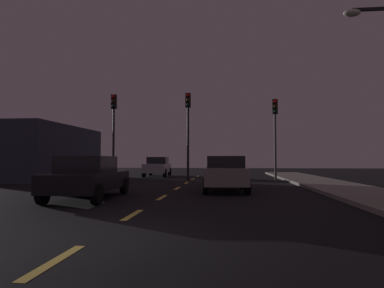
# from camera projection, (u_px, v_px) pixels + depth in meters

# --- Properties ---
(ground_plane) EXTENTS (80.00, 80.00, 0.00)m
(ground_plane) POSITION_uv_depth(u_px,v_px,m) (165.00, 196.00, 12.67)
(ground_plane) COLOR black
(sidewalk_curb_right) EXTENTS (3.00, 40.00, 0.15)m
(sidewalk_curb_right) POSITION_uv_depth(u_px,v_px,m) (373.00, 196.00, 11.92)
(sidewalk_curb_right) COLOR gray
(sidewalk_curb_right) RESTS_ON ground_plane
(lane_stripe_nearest) EXTENTS (0.16, 1.60, 0.01)m
(lane_stripe_nearest) POSITION_uv_depth(u_px,v_px,m) (55.00, 261.00, 4.52)
(lane_stripe_nearest) COLOR #EACC4C
(lane_stripe_nearest) RESTS_ON ground_plane
(lane_stripe_second) EXTENTS (0.16, 1.60, 0.01)m
(lane_stripe_second) POSITION_uv_depth(u_px,v_px,m) (133.00, 215.00, 8.30)
(lane_stripe_second) COLOR #EACC4C
(lane_stripe_second) RESTS_ON ground_plane
(lane_stripe_third) EXTENTS (0.16, 1.60, 0.01)m
(lane_stripe_third) POSITION_uv_depth(u_px,v_px,m) (162.00, 197.00, 12.07)
(lane_stripe_third) COLOR #EACC4C
(lane_stripe_third) RESTS_ON ground_plane
(lane_stripe_fourth) EXTENTS (0.16, 1.60, 0.01)m
(lane_stripe_fourth) POSITION_uv_depth(u_px,v_px,m) (177.00, 188.00, 15.85)
(lane_stripe_fourth) COLOR #EACC4C
(lane_stripe_fourth) RESTS_ON ground_plane
(lane_stripe_fifth) EXTENTS (0.16, 1.60, 0.01)m
(lane_stripe_fifth) POSITION_uv_depth(u_px,v_px,m) (187.00, 183.00, 19.63)
(lane_stripe_fifth) COLOR #EACC4C
(lane_stripe_fifth) RESTS_ON ground_plane
(lane_stripe_sixth) EXTENTS (0.16, 1.60, 0.01)m
(lane_stripe_sixth) POSITION_uv_depth(u_px,v_px,m) (193.00, 179.00, 23.40)
(lane_stripe_sixth) COLOR #EACC4C
(lane_stripe_sixth) RESTS_ON ground_plane
(lane_stripe_seventh) EXTENTS (0.16, 1.60, 0.01)m
(lane_stripe_seventh) POSITION_uv_depth(u_px,v_px,m) (198.00, 176.00, 27.18)
(lane_stripe_seventh) COLOR #EACC4C
(lane_stripe_seventh) RESTS_ON ground_plane
(traffic_signal_left) EXTENTS (0.32, 0.38, 5.49)m
(traffic_signal_left) POSITION_uv_depth(u_px,v_px,m) (114.00, 121.00, 21.36)
(traffic_signal_left) COLOR #2D2D30
(traffic_signal_left) RESTS_ON ground_plane
(traffic_signal_center) EXTENTS (0.32, 0.38, 5.50)m
(traffic_signal_center) POSITION_uv_depth(u_px,v_px,m) (188.00, 120.00, 20.88)
(traffic_signal_center) COLOR black
(traffic_signal_center) RESTS_ON ground_plane
(traffic_signal_right) EXTENTS (0.32, 0.38, 5.01)m
(traffic_signal_right) POSITION_uv_depth(u_px,v_px,m) (275.00, 124.00, 20.33)
(traffic_signal_right) COLOR #4C4C51
(traffic_signal_right) RESTS_ON ground_plane
(car_stopped_ahead) EXTENTS (1.94, 3.88, 1.51)m
(car_stopped_ahead) POSITION_uv_depth(u_px,v_px,m) (225.00, 173.00, 14.46)
(car_stopped_ahead) COLOR gray
(car_stopped_ahead) RESTS_ON ground_plane
(car_adjacent_lane) EXTENTS (2.09, 4.48, 1.48)m
(car_adjacent_lane) POSITION_uv_depth(u_px,v_px,m) (89.00, 177.00, 11.74)
(car_adjacent_lane) COLOR black
(car_adjacent_lane) RESTS_ON ground_plane
(car_oncoming_far) EXTENTS (1.95, 3.97, 1.55)m
(car_oncoming_far) POSITION_uv_depth(u_px,v_px,m) (158.00, 167.00, 27.05)
(car_oncoming_far) COLOR silver
(car_oncoming_far) RESTS_ON ground_plane
(storefront_left) EXTENTS (4.14, 9.40, 3.64)m
(storefront_left) POSITION_uv_depth(u_px,v_px,m) (47.00, 153.00, 23.29)
(storefront_left) COLOR #333847
(storefront_left) RESTS_ON ground_plane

